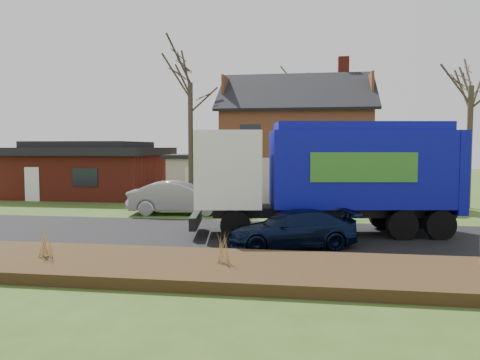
# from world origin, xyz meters

# --- Properties ---
(ground) EXTENTS (120.00, 120.00, 0.00)m
(ground) POSITION_xyz_m (0.00, 0.00, 0.00)
(ground) COLOR #324C19
(ground) RESTS_ON ground
(road) EXTENTS (80.00, 7.00, 0.02)m
(road) POSITION_xyz_m (0.00, 0.00, 0.01)
(road) COLOR black
(road) RESTS_ON ground
(mulch_verge) EXTENTS (80.00, 3.50, 0.30)m
(mulch_verge) POSITION_xyz_m (0.00, -5.30, 0.15)
(mulch_verge) COLOR black
(mulch_verge) RESTS_ON ground
(main_house) EXTENTS (12.95, 8.95, 9.26)m
(main_house) POSITION_xyz_m (1.49, 13.91, 4.03)
(main_house) COLOR beige
(main_house) RESTS_ON ground
(ranch_house) EXTENTS (9.80, 8.20, 3.70)m
(ranch_house) POSITION_xyz_m (-12.00, 13.00, 1.81)
(ranch_house) COLOR maroon
(ranch_house) RESTS_ON ground
(garbage_truck) EXTENTS (10.18, 4.17, 4.24)m
(garbage_truck) POSITION_xyz_m (3.73, 0.85, 2.44)
(garbage_truck) COLOR black
(garbage_truck) RESTS_ON ground
(silver_sedan) EXTENTS (5.14, 2.37, 1.63)m
(silver_sedan) POSITION_xyz_m (-3.49, 5.22, 0.82)
(silver_sedan) COLOR #999AA0
(silver_sedan) RESTS_ON ground
(navy_wagon) EXTENTS (4.62, 3.02, 1.24)m
(navy_wagon) POSITION_xyz_m (2.39, -1.80, 0.62)
(navy_wagon) COLOR black
(navy_wagon) RESTS_ON ground
(tree_front_west) EXTENTS (3.31, 3.31, 9.84)m
(tree_front_west) POSITION_xyz_m (-4.06, 9.67, 8.11)
(tree_front_west) COLOR #3B3123
(tree_front_west) RESTS_ON ground
(tree_front_east) EXTENTS (3.40, 3.40, 9.45)m
(tree_front_east) POSITION_xyz_m (11.41, 9.80, 7.68)
(tree_front_east) COLOR #423828
(tree_front_east) RESTS_ON ground
(tree_back) EXTENTS (3.42, 3.42, 10.84)m
(tree_back) POSITION_xyz_m (2.13, 21.97, 9.03)
(tree_back) COLOR #413827
(tree_back) RESTS_ON ground
(grass_clump_west) EXTENTS (0.35, 0.28, 0.91)m
(grass_clump_west) POSITION_xyz_m (-4.25, -5.43, 0.76)
(grass_clump_west) COLOR tan
(grass_clump_west) RESTS_ON mulch_verge
(grass_clump_mid) EXTENTS (0.31, 0.25, 0.86)m
(grass_clump_mid) POSITION_xyz_m (0.73, -5.29, 0.73)
(grass_clump_mid) COLOR #AD854C
(grass_clump_mid) RESTS_ON mulch_verge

